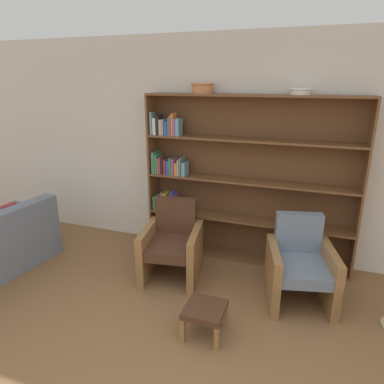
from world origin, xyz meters
name	(u,v)px	position (x,y,z in m)	size (l,w,h in m)	color
wall_back	(246,151)	(0.00, 2.71, 1.38)	(12.00, 0.06, 2.75)	silver
bookshelf	(232,181)	(-0.12, 2.55, 1.01)	(2.55, 0.30, 2.06)	brown
bowl_olive	(202,88)	(-0.51, 2.52, 2.12)	(0.28, 0.28, 0.12)	#C67547
bowl_cream	(301,91)	(0.59, 2.52, 2.10)	(0.23, 0.23, 0.07)	silver
armchair_leather	(172,244)	(-0.64, 1.84, 0.39)	(0.74, 0.78, 0.88)	olive
armchair_cushioned	(300,266)	(0.78, 1.84, 0.39)	(0.78, 0.81, 0.88)	olive
footstool	(205,312)	(0.02, 1.00, 0.23)	(0.35, 0.35, 0.29)	olive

